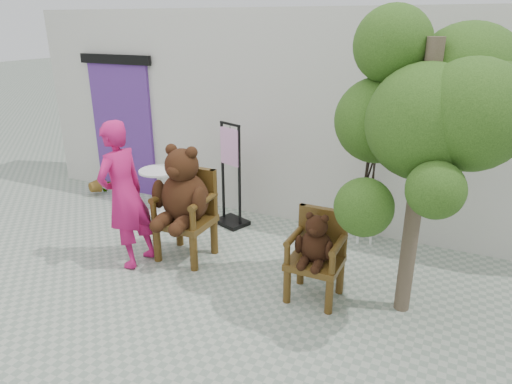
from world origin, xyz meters
TOP-DOWN VIEW (x-y plane):
  - ground_plane at (0.00, 0.00)m, footprint 60.00×60.00m
  - back_wall at (0.00, 3.10)m, footprint 9.00×1.00m
  - doorway at (-3.00, 2.58)m, footprint 1.40×0.11m
  - chair_big at (-0.71, 0.96)m, footprint 0.72×0.77m
  - chair_small at (1.05, 0.80)m, footprint 0.55×0.53m
  - person at (-1.28, 0.56)m, footprint 0.47×0.67m
  - cafe_table at (-1.86, 1.98)m, footprint 0.60×0.60m
  - display_stand at (-0.67, 2.08)m, footprint 0.54×0.49m
  - stool_bucket at (1.24, 2.35)m, footprint 0.32×0.32m
  - tree at (2.02, 1.03)m, footprint 1.72×1.78m
  - potted_plant at (-3.29, 2.21)m, footprint 0.45×0.42m

SIDE VIEW (x-z plane):
  - ground_plane at x=0.00m, z-range 0.00..0.00m
  - potted_plant at x=-3.29m, z-range 0.00..0.39m
  - cafe_table at x=-1.86m, z-range 0.09..0.79m
  - display_stand at x=-0.67m, z-range -0.17..1.34m
  - chair_small at x=1.05m, z-range 0.10..1.08m
  - stool_bucket at x=1.24m, z-range -0.08..1.37m
  - chair_big at x=-0.71m, z-range 0.09..1.55m
  - person at x=-1.28m, z-range 0.00..1.76m
  - doorway at x=-3.00m, z-range 0.00..2.33m
  - back_wall at x=0.00m, z-range 0.00..3.00m
  - tree at x=2.02m, z-range 0.60..3.58m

